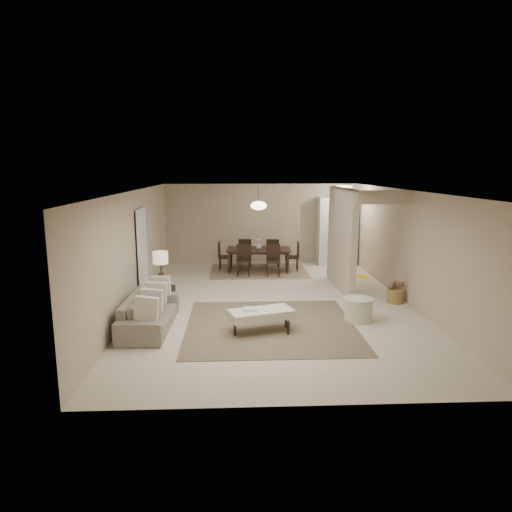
{
  "coord_description": "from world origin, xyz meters",
  "views": [
    {
      "loc": [
        -0.82,
        -9.78,
        2.96
      ],
      "look_at": [
        -0.36,
        0.16,
        1.05
      ],
      "focal_mm": 32.0,
      "sensor_mm": 36.0,
      "label": 1
    }
  ],
  "objects_px": {
    "wicker_basket": "(395,296)",
    "sofa": "(149,312)",
    "pantry_cabinet": "(337,231)",
    "ottoman_bench": "(261,314)",
    "round_pouf": "(358,309)",
    "side_table": "(162,298)",
    "dining_table": "(259,260)"
  },
  "relations": [
    {
      "from": "sofa",
      "to": "wicker_basket",
      "type": "distance_m",
      "value": 5.39
    },
    {
      "from": "side_table",
      "to": "dining_table",
      "type": "xyz_separation_m",
      "value": [
        2.26,
        3.59,
        0.08
      ]
    },
    {
      "from": "ottoman_bench",
      "to": "round_pouf",
      "type": "height_order",
      "value": "round_pouf"
    },
    {
      "from": "ottoman_bench",
      "to": "side_table",
      "type": "xyz_separation_m",
      "value": [
        -2.04,
        1.49,
        -0.09
      ]
    },
    {
      "from": "wicker_basket",
      "to": "dining_table",
      "type": "bearing_deg",
      "value": 130.65
    },
    {
      "from": "sofa",
      "to": "round_pouf",
      "type": "xyz_separation_m",
      "value": [
        4.05,
        0.24,
        -0.08
      ]
    },
    {
      "from": "wicker_basket",
      "to": "pantry_cabinet",
      "type": "bearing_deg",
      "value": 95.4
    },
    {
      "from": "ottoman_bench",
      "to": "side_table",
      "type": "bearing_deg",
      "value": 126.62
    },
    {
      "from": "wicker_basket",
      "to": "ottoman_bench",
      "type": "bearing_deg",
      "value": -151.17
    },
    {
      "from": "sofa",
      "to": "ottoman_bench",
      "type": "height_order",
      "value": "sofa"
    },
    {
      "from": "round_pouf",
      "to": "dining_table",
      "type": "bearing_deg",
      "value": 111.0
    },
    {
      "from": "wicker_basket",
      "to": "sofa",
      "type": "bearing_deg",
      "value": -164.81
    },
    {
      "from": "wicker_basket",
      "to": "dining_table",
      "type": "distance_m",
      "value": 4.45
    },
    {
      "from": "ottoman_bench",
      "to": "wicker_basket",
      "type": "distance_m",
      "value": 3.55
    },
    {
      "from": "pantry_cabinet",
      "to": "sofa",
      "type": "height_order",
      "value": "pantry_cabinet"
    },
    {
      "from": "side_table",
      "to": "round_pouf",
      "type": "bearing_deg",
      "value": -13.36
    },
    {
      "from": "pantry_cabinet",
      "to": "side_table",
      "type": "relative_size",
      "value": 4.28
    },
    {
      "from": "pantry_cabinet",
      "to": "wicker_basket",
      "type": "height_order",
      "value": "pantry_cabinet"
    },
    {
      "from": "pantry_cabinet",
      "to": "wicker_basket",
      "type": "distance_m",
      "value": 4.34
    },
    {
      "from": "side_table",
      "to": "round_pouf",
      "type": "height_order",
      "value": "side_table"
    },
    {
      "from": "ottoman_bench",
      "to": "side_table",
      "type": "height_order",
      "value": "side_table"
    },
    {
      "from": "sofa",
      "to": "ottoman_bench",
      "type": "xyz_separation_m",
      "value": [
        2.09,
        -0.3,
        0.03
      ]
    },
    {
      "from": "pantry_cabinet",
      "to": "round_pouf",
      "type": "relative_size",
      "value": 3.63
    },
    {
      "from": "pantry_cabinet",
      "to": "sofa",
      "type": "bearing_deg",
      "value": -130.4
    },
    {
      "from": "round_pouf",
      "to": "dining_table",
      "type": "height_order",
      "value": "dining_table"
    },
    {
      "from": "dining_table",
      "to": "sofa",
      "type": "bearing_deg",
      "value": -112.01
    },
    {
      "from": "sofa",
      "to": "dining_table",
      "type": "xyz_separation_m",
      "value": [
        2.31,
        4.78,
        0.02
      ]
    },
    {
      "from": "pantry_cabinet",
      "to": "ottoman_bench",
      "type": "distance_m",
      "value": 6.57
    },
    {
      "from": "sofa",
      "to": "round_pouf",
      "type": "relative_size",
      "value": 3.59
    },
    {
      "from": "round_pouf",
      "to": "ottoman_bench",
      "type": "bearing_deg",
      "value": -164.49
    },
    {
      "from": "pantry_cabinet",
      "to": "round_pouf",
      "type": "distance_m",
      "value": 5.51
    },
    {
      "from": "pantry_cabinet",
      "to": "side_table",
      "type": "xyz_separation_m",
      "value": [
        -4.75,
        -4.45,
        -0.8
      ]
    }
  ]
}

